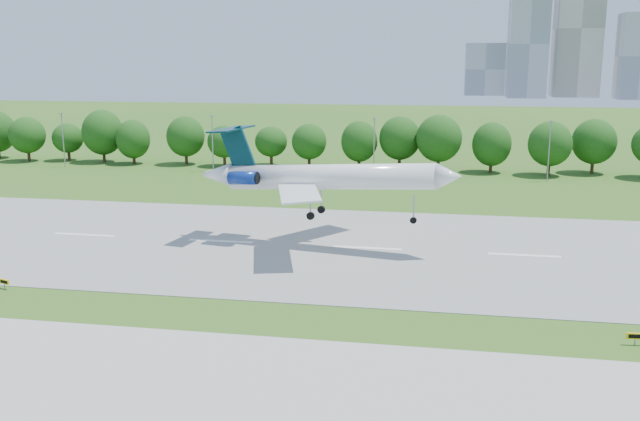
{
  "coord_description": "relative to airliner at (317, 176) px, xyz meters",
  "views": [
    {
      "loc": [
        29.68,
        -64.91,
        24.87
      ],
      "look_at": [
        14.96,
        18.0,
        6.44
      ],
      "focal_mm": 40.0,
      "sensor_mm": 36.0,
      "label": 1
    }
  ],
  "objects": [
    {
      "name": "service_vehicle_a",
      "position": [
        -31.75,
        52.25,
        -8.9
      ],
      "size": [
        3.41,
        2.37,
        1.07
      ],
      "primitive_type": "imported",
      "rotation": [
        0.0,
        0.0,
        2.0
      ],
      "color": "white",
      "rests_on": "ground"
    },
    {
      "name": "tree_line",
      "position": [
        -13.22,
        66.7,
        -3.24
      ],
      "size": [
        288.4,
        8.4,
        10.4
      ],
      "color": "#382314",
      "rests_on": "ground"
    },
    {
      "name": "airliner",
      "position": [
        0.0,
        0.0,
        0.0
      ],
      "size": [
        35.72,
        25.67,
        11.67
      ],
      "rotation": [
        0.0,
        -0.06,
        -0.17
      ],
      "color": "white",
      "rests_on": "ground"
    },
    {
      "name": "runway",
      "position": [
        -13.22,
        -0.3,
        -9.39
      ],
      "size": [
        400.0,
        45.0,
        0.08
      ],
      "primitive_type": "cube",
      "color": "gray",
      "rests_on": "ground"
    },
    {
      "name": "taxi_sign_centre",
      "position": [
        -30.22,
        -23.55,
        -8.64
      ],
      "size": [
        1.49,
        0.66,
        1.07
      ],
      "rotation": [
        0.0,
        0.0,
        -0.33
      ],
      "color": "gray",
      "rests_on": "ground"
    },
    {
      "name": "skyline",
      "position": [
        86.94,
        365.31,
        21.04
      ],
      "size": [
        127.0,
        52.0,
        80.0
      ],
      "color": "#B2B2B7",
      "rests_on": "ground"
    },
    {
      "name": "taxiway",
      "position": [
        -13.22,
        -43.3,
        -9.39
      ],
      "size": [
        400.0,
        23.0,
        0.08
      ],
      "primitive_type": "cube",
      "color": "#ADADA8",
      "rests_on": "ground"
    },
    {
      "name": "taxi_sign_right",
      "position": [
        33.41,
        -27.9,
        -8.6
      ],
      "size": [
        1.61,
        0.31,
        1.12
      ],
      "rotation": [
        0.0,
        0.0,
        0.07
      ],
      "color": "gray",
      "rests_on": "ground"
    },
    {
      "name": "ground",
      "position": [
        -13.22,
        -25.3,
        -9.43
      ],
      "size": [
        600.0,
        600.0,
        0.0
      ],
      "primitive_type": "plane",
      "color": "#2D5716",
      "rests_on": "ground"
    },
    {
      "name": "service_vehicle_b",
      "position": [
        -24.67,
        54.86,
        -8.8
      ],
      "size": [
        3.95,
        2.46,
        1.25
      ],
      "primitive_type": "imported",
      "rotation": [
        0.0,
        0.0,
        1.86
      ],
      "color": "silver",
      "rests_on": "ground"
    },
    {
      "name": "light_poles",
      "position": [
        -15.72,
        56.7,
        -3.09
      ],
      "size": [
        175.9,
        0.25,
        12.19
      ],
      "color": "gray",
      "rests_on": "ground"
    }
  ]
}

